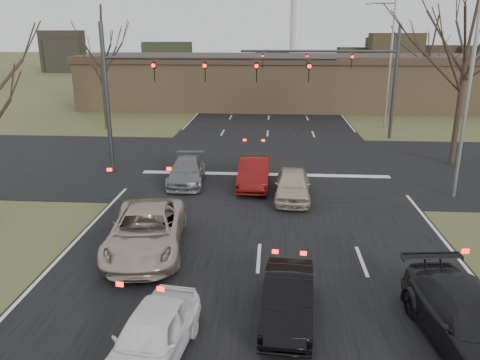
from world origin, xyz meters
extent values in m
plane|color=#464A27|center=(0.00, 0.00, 0.00)|extent=(360.00, 360.00, 0.00)
cube|color=black|center=(0.00, 60.00, 0.01)|extent=(14.00, 300.00, 0.02)
cube|color=black|center=(0.00, 15.00, 0.01)|extent=(200.00, 14.00, 0.02)
cube|color=olive|center=(2.00, 38.00, 2.30)|extent=(42.00, 10.00, 4.60)
cube|color=#38281E|center=(2.00, 38.00, 4.95)|extent=(42.40, 10.40, 0.70)
cylinder|color=#383A3D|center=(-8.50, 13.00, 4.00)|extent=(0.24, 0.24, 8.00)
cylinder|color=#383A3D|center=(-2.50, 13.00, 6.20)|extent=(12.00, 0.18, 0.18)
imported|color=black|center=(-5.83, 13.00, 5.50)|extent=(0.16, 0.20, 1.00)
imported|color=black|center=(-3.17, 13.00, 5.50)|extent=(0.16, 0.20, 1.00)
imported|color=black|center=(-0.50, 13.00, 5.50)|extent=(0.16, 0.20, 1.00)
imported|color=black|center=(2.17, 13.00, 5.50)|extent=(0.16, 0.20, 1.00)
cylinder|color=#383A3D|center=(9.00, 23.00, 4.00)|extent=(0.24, 0.24, 8.00)
cylinder|color=#383A3D|center=(3.50, 23.00, 6.20)|extent=(11.00, 0.18, 0.18)
imported|color=black|center=(5.86, 23.00, 5.50)|extent=(0.16, 0.20, 1.00)
imported|color=black|center=(2.71, 23.00, 5.50)|extent=(0.16, 0.20, 1.00)
imported|color=black|center=(-0.43, 23.00, 5.50)|extent=(0.16, 0.20, 1.00)
cylinder|color=gray|center=(9.00, 10.00, 5.00)|extent=(0.18, 0.18, 10.00)
cylinder|color=gray|center=(9.50, 27.00, 5.00)|extent=(0.18, 0.18, 10.00)
cylinder|color=gray|center=(8.50, 27.00, 9.60)|extent=(2.00, 0.12, 0.12)
cube|color=gray|center=(7.50, 27.00, 9.55)|extent=(0.50, 0.25, 0.15)
cylinder|color=black|center=(11.00, 16.00, 3.16)|extent=(0.32, 0.32, 6.33)
cylinder|color=black|center=(-13.00, 25.00, 2.61)|extent=(0.32, 0.32, 5.23)
cylinder|color=black|center=(15.00, 35.00, 2.48)|extent=(0.32, 0.32, 4.95)
imported|color=#BBAA97|center=(-4.00, 3.35, 0.76)|extent=(3.19, 5.76, 1.53)
imported|color=white|center=(-2.34, -2.41, 0.65)|extent=(2.04, 4.00, 1.30)
imported|color=black|center=(0.89, -0.48, 0.62)|extent=(1.55, 3.82, 1.23)
imported|color=black|center=(5.28, -1.42, 0.72)|extent=(2.60, 5.19, 1.45)
imported|color=slate|center=(-4.00, 11.31, 0.63)|extent=(2.08, 4.45, 1.26)
imported|color=#5F0E0D|center=(-0.50, 10.99, 0.71)|extent=(1.54, 4.30, 1.41)
imported|color=beige|center=(1.36, 9.21, 0.68)|extent=(1.77, 4.06, 1.36)
camera|label=1|loc=(0.38, -11.56, 7.43)|focal=35.00mm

